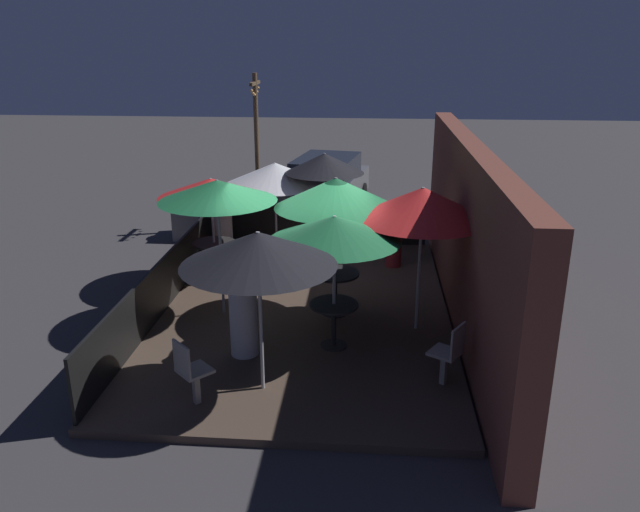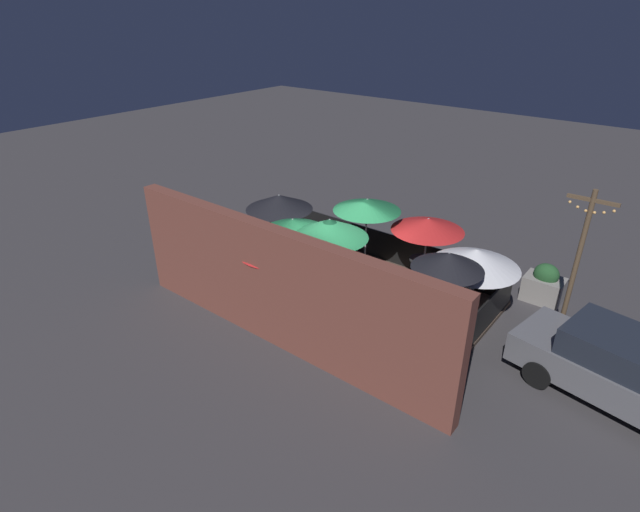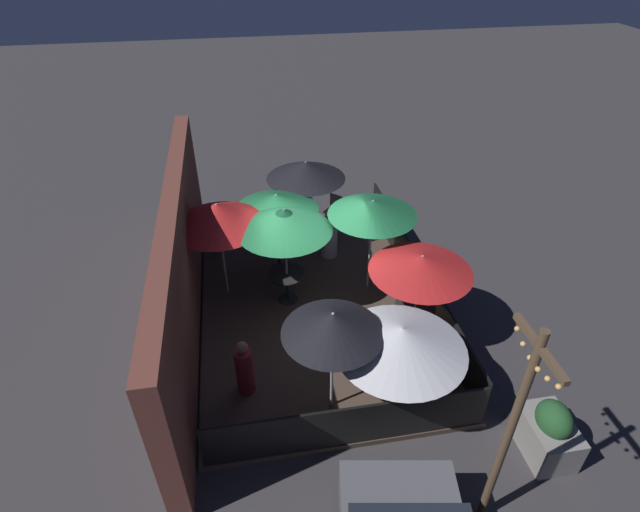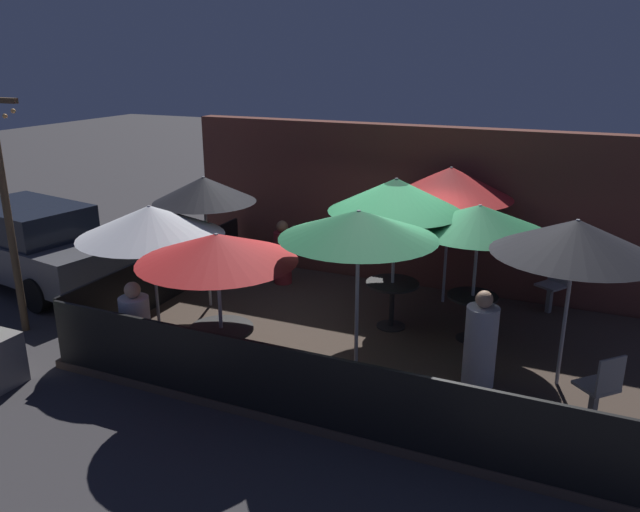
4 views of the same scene
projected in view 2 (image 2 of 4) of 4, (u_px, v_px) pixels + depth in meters
ground_plane at (344, 296)px, 14.64m from camera, size 60.00×60.00×0.00m
patio_deck at (344, 294)px, 14.61m from camera, size 7.96×5.17×0.12m
building_wall at (277, 288)px, 11.96m from camera, size 9.56×0.36×3.14m
fence_front at (391, 248)px, 16.14m from camera, size 7.76×0.05×0.95m
fence_side_left at (475, 328)px, 12.18m from camera, size 0.05×4.97×0.95m
patio_umbrella_0 at (428, 225)px, 14.31m from camera, size 2.12×2.12×2.07m
patio_umbrella_1 at (330, 228)px, 13.27m from camera, size 2.10×2.10×2.47m
patio_umbrella_2 at (293, 225)px, 14.05m from camera, size 2.03×2.03×2.16m
patio_umbrella_3 at (367, 205)px, 14.72m from camera, size 2.02×2.02×2.43m
patio_umbrella_4 at (476, 258)px, 12.62m from camera, size 2.29×2.29×2.05m
patio_umbrella_5 at (279, 202)px, 15.40m from camera, size 2.09×2.09×2.31m
patio_umbrella_6 at (448, 261)px, 11.83m from camera, size 1.75×1.75×2.32m
patio_umbrella_7 at (279, 241)px, 12.58m from camera, size 2.15×2.15×2.45m
dining_table_0 at (424, 264)px, 14.90m from camera, size 0.88×0.88×0.75m
dining_table_1 at (329, 280)px, 13.99m from camera, size 0.86×0.86×0.77m
dining_table_2 at (294, 269)px, 14.68m from camera, size 0.77×0.77×0.74m
patio_chair_0 at (287, 234)px, 16.98m from camera, size 0.57×0.57×0.95m
patio_chair_1 at (226, 281)px, 14.12m from camera, size 0.55×0.55×0.95m
patron_0 at (468, 278)px, 14.26m from camera, size 0.59×0.59×1.25m
patron_1 at (386, 334)px, 11.80m from camera, size 0.45×0.45×1.25m
patron_2 at (313, 249)px, 15.83m from camera, size 0.53×0.53×1.36m
planter_box at (544, 285)px, 14.20m from camera, size 1.07×0.75×1.17m
light_post at (577, 260)px, 11.83m from camera, size 1.10×0.12×3.99m
parked_car_0 at (623, 370)px, 10.40m from camera, size 4.58×2.43×1.62m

